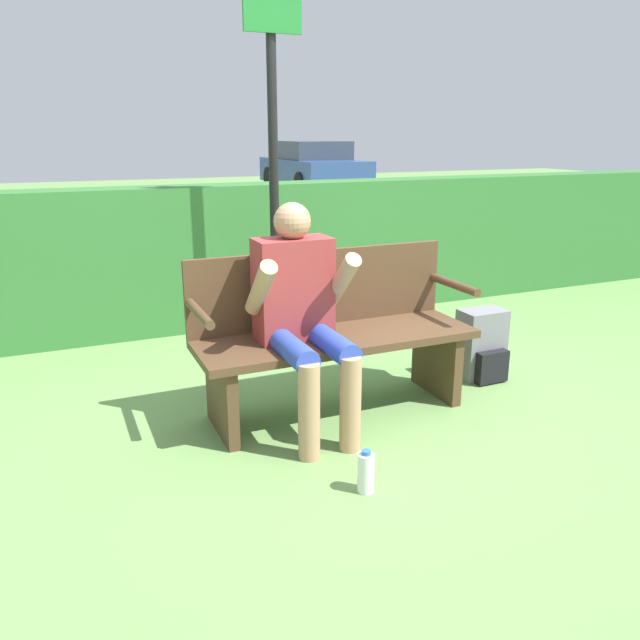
{
  "coord_description": "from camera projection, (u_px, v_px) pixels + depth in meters",
  "views": [
    {
      "loc": [
        -1.44,
        -3.04,
        1.58
      ],
      "look_at": [
        -0.15,
        -0.1,
        0.61
      ],
      "focal_mm": 35.0,
      "sensor_mm": 36.0,
      "label": 1
    }
  ],
  "objects": [
    {
      "name": "ground_plane",
      "position": [
        336.0,
        411.0,
        3.68
      ],
      "size": [
        40.0,
        40.0,
        0.0
      ],
      "primitive_type": "plane",
      "color": "#668E4C"
    },
    {
      "name": "hedge_back",
      "position": [
        237.0,
        255.0,
        5.27
      ],
      "size": [
        12.0,
        0.38,
        1.17
      ],
      "color": "#337033",
      "rests_on": "ground"
    },
    {
      "name": "park_bench",
      "position": [
        332.0,
        333.0,
        3.6
      ],
      "size": [
        1.61,
        0.52,
        0.92
      ],
      "color": "#513823",
      "rests_on": "ground"
    },
    {
      "name": "person_seated",
      "position": [
        301.0,
        307.0,
        3.33
      ],
      "size": [
        0.55,
        0.66,
        1.23
      ],
      "color": "#993333",
      "rests_on": "ground"
    },
    {
      "name": "backpack",
      "position": [
        482.0,
        346.0,
        4.13
      ],
      "size": [
        0.3,
        0.26,
        0.46
      ],
      "color": "slate",
      "rests_on": "ground"
    },
    {
      "name": "water_bottle",
      "position": [
        366.0,
        472.0,
        2.83
      ],
      "size": [
        0.08,
        0.08,
        0.21
      ],
      "color": "white",
      "rests_on": "ground"
    },
    {
      "name": "signpost",
      "position": [
        274.0,
        147.0,
        4.49
      ],
      "size": [
        0.42,
        0.09,
        2.55
      ],
      "color": "black",
      "rests_on": "ground"
    },
    {
      "name": "parked_car",
      "position": [
        313.0,
        167.0,
        17.7
      ],
      "size": [
        1.98,
        4.26,
        1.35
      ],
      "rotation": [
        0.0,
        0.0,
        1.56
      ],
      "color": "#2D4784",
      "rests_on": "ground"
    }
  ]
}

